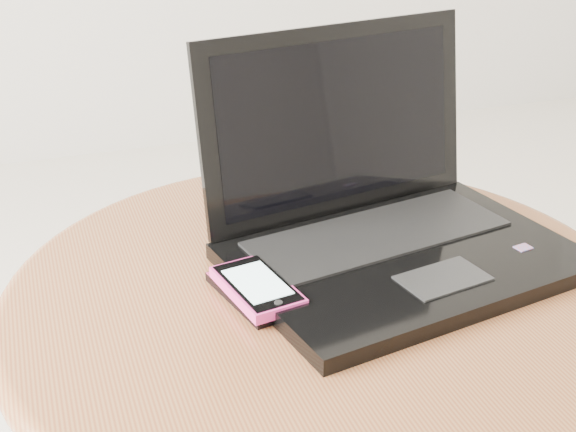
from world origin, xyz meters
name	(u,v)px	position (x,y,z in m)	size (l,w,h in m)	color
table	(321,371)	(0.06, 0.06, 0.43)	(0.69, 0.69, 0.55)	maroon
laptop	(383,217)	(0.14, 0.11, 0.59)	(0.41, 0.35, 0.24)	black
phone_black	(255,292)	(-0.02, 0.06, 0.55)	(0.08, 0.12, 0.01)	black
phone_pink	(257,287)	(-0.02, 0.05, 0.57)	(0.08, 0.12, 0.01)	#E7348D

